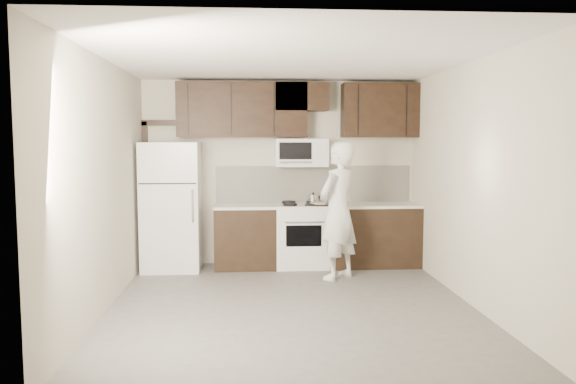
{
  "coord_description": "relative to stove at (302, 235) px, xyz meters",
  "views": [
    {
      "loc": [
        -0.46,
        -6.06,
        1.83
      ],
      "look_at": [
        0.03,
        0.9,
        1.18
      ],
      "focal_mm": 35.0,
      "sensor_mm": 36.0,
      "label": 1
    }
  ],
  "objects": [
    {
      "name": "floor",
      "position": [
        -0.3,
        -1.94,
        -0.46
      ],
      "size": [
        4.5,
        4.5,
        0.0
      ],
      "primitive_type": "plane",
      "color": "#54514F",
      "rests_on": "ground"
    },
    {
      "name": "back_wall",
      "position": [
        -0.3,
        0.31,
        0.89
      ],
      "size": [
        4.0,
        0.0,
        4.0
      ],
      "primitive_type": "plane",
      "rotation": [
        1.57,
        0.0,
        0.0
      ],
      "color": "#BEB5A1",
      "rests_on": "ground"
    },
    {
      "name": "ceiling",
      "position": [
        -0.3,
        -1.94,
        2.24
      ],
      "size": [
        4.5,
        4.5,
        0.0
      ],
      "primitive_type": "plane",
      "rotation": [
        3.14,
        0.0,
        0.0
      ],
      "color": "white",
      "rests_on": "back_wall"
    },
    {
      "name": "counter_run",
      "position": [
        0.3,
        0.0,
        -0.0
      ],
      "size": [
        2.95,
        0.64,
        0.91
      ],
      "color": "black",
      "rests_on": "floor"
    },
    {
      "name": "stove",
      "position": [
        0.0,
        0.0,
        0.0
      ],
      "size": [
        0.76,
        0.66,
        0.94
      ],
      "color": "silver",
      "rests_on": "floor"
    },
    {
      "name": "backsplash",
      "position": [
        0.2,
        0.3,
        0.72
      ],
      "size": [
        2.9,
        0.02,
        0.54
      ],
      "primitive_type": "cube",
      "color": "silver",
      "rests_on": "counter_run"
    },
    {
      "name": "upper_cabinets",
      "position": [
        -0.09,
        0.14,
        1.82
      ],
      "size": [
        3.48,
        0.35,
        0.78
      ],
      "color": "black",
      "rests_on": "back_wall"
    },
    {
      "name": "microwave",
      "position": [
        -0.0,
        0.12,
        1.19
      ],
      "size": [
        0.76,
        0.42,
        0.4
      ],
      "color": "silver",
      "rests_on": "upper_cabinets"
    },
    {
      "name": "refrigerator",
      "position": [
        -1.85,
        -0.05,
        0.44
      ],
      "size": [
        0.8,
        0.76,
        1.8
      ],
      "color": "silver",
      "rests_on": "floor"
    },
    {
      "name": "door_trim",
      "position": [
        -2.22,
        0.27,
        0.79
      ],
      "size": [
        0.5,
        0.08,
        2.12
      ],
      "color": "black",
      "rests_on": "floor"
    },
    {
      "name": "saucepan",
      "position": [
        0.18,
        0.15,
        0.51
      ],
      "size": [
        0.27,
        0.18,
        0.16
      ],
      "color": "silver",
      "rests_on": "stove"
    },
    {
      "name": "baking_tray",
      "position": [
        0.24,
        -0.14,
        0.46
      ],
      "size": [
        0.45,
        0.37,
        0.02
      ],
      "primitive_type": "cube",
      "rotation": [
        0.0,
        0.0,
        -0.18
      ],
      "color": "black",
      "rests_on": "counter_run"
    },
    {
      "name": "pizza",
      "position": [
        0.24,
        -0.14,
        0.48
      ],
      "size": [
        0.31,
        0.31,
        0.02
      ],
      "primitive_type": "cylinder",
      "rotation": [
        0.0,
        0.0,
        -0.18
      ],
      "color": "#D4B88E",
      "rests_on": "baking_tray"
    },
    {
      "name": "person",
      "position": [
        0.41,
        -0.75,
        0.45
      ],
      "size": [
        0.78,
        0.78,
        1.82
      ],
      "primitive_type": "imported",
      "rotation": [
        0.0,
        0.0,
        3.93
      ],
      "color": "white",
      "rests_on": "floor"
    }
  ]
}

